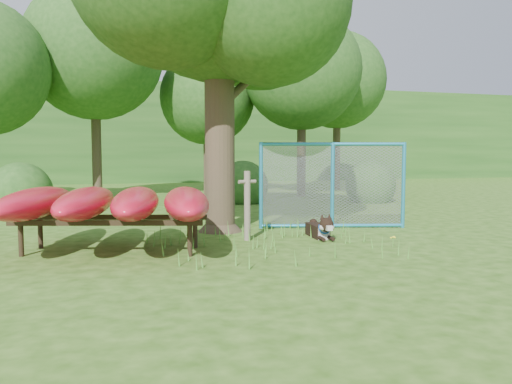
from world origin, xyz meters
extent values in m
plane|color=#275010|center=(0.00, 0.00, 0.00)|extent=(80.00, 80.00, 0.00)
cylinder|color=#362C1D|center=(-0.16, 2.84, 2.59)|extent=(0.81, 0.81, 5.17)
cone|color=#362C1D|center=(-0.16, 2.84, 0.26)|extent=(1.22, 1.22, 0.52)
sphere|color=#1C4313|center=(1.07, 3.82, 5.17)|extent=(3.72, 3.72, 3.72)
sphere|color=#1C4313|center=(0.67, 1.78, 4.76)|extent=(3.31, 3.31, 3.31)
cylinder|color=#362C1D|center=(0.44, 3.00, 3.31)|extent=(1.30, 1.00, 1.10)
cylinder|color=#362C1D|center=(-0.72, 2.90, 3.72)|extent=(1.22, 0.47, 1.06)
cylinder|color=#645C4B|center=(0.11, 1.53, 0.70)|extent=(0.16, 0.16, 1.40)
cylinder|color=#645C4B|center=(0.11, 1.53, 1.19)|extent=(0.38, 0.16, 0.08)
cylinder|color=black|center=(-4.00, 1.07, 0.28)|extent=(0.11, 0.11, 0.55)
cylinder|color=black|center=(-1.24, 0.28, 0.28)|extent=(0.11, 0.11, 0.55)
cylinder|color=black|center=(-3.78, 1.81, 0.28)|extent=(0.11, 0.11, 0.55)
cylinder|color=black|center=(-1.03, 1.02, 0.28)|extent=(0.11, 0.11, 0.55)
cube|color=black|center=(-2.62, 0.68, 0.57)|extent=(3.20, 1.00, 0.09)
cube|color=black|center=(-2.41, 1.42, 0.57)|extent=(3.20, 1.00, 0.09)
ellipsoid|color=red|center=(-3.78, 1.41, 0.88)|extent=(1.45, 3.40, 0.53)
ellipsoid|color=red|center=(-2.94, 1.17, 0.88)|extent=(1.34, 3.39, 0.53)
ellipsoid|color=red|center=(-2.09, 0.93, 0.88)|extent=(1.23, 3.38, 0.53)
ellipsoid|color=red|center=(-1.24, 0.68, 0.88)|extent=(1.12, 3.37, 0.53)
cube|color=black|center=(1.64, 1.51, 0.13)|extent=(0.34, 0.79, 0.26)
cube|color=beige|center=(1.61, 1.18, 0.12)|extent=(0.25, 0.17, 0.24)
sphere|color=black|center=(1.60, 0.98, 0.33)|extent=(0.29, 0.29, 0.29)
cube|color=beige|center=(1.59, 0.85, 0.29)|extent=(0.12, 0.16, 0.10)
sphere|color=beige|center=(1.51, 0.97, 0.29)|extent=(0.13, 0.13, 0.13)
sphere|color=beige|center=(1.69, 0.95, 0.29)|extent=(0.13, 0.13, 0.13)
cone|color=black|center=(1.53, 1.03, 0.49)|extent=(0.13, 0.14, 0.14)
cone|color=black|center=(1.68, 1.02, 0.49)|extent=(0.12, 0.13, 0.14)
cylinder|color=black|center=(1.50, 1.02, 0.06)|extent=(0.10, 0.34, 0.08)
cylinder|color=black|center=(1.70, 1.01, 0.06)|extent=(0.10, 0.34, 0.08)
sphere|color=black|center=(1.72, 1.93, 0.24)|extent=(0.18, 0.18, 0.18)
torus|color=#174CAC|center=(1.61, 1.07, 0.26)|extent=(0.28, 0.10, 0.28)
cylinder|color=#2994C1|center=(0.85, 3.01, 1.01)|extent=(0.11, 0.11, 2.01)
cylinder|color=#2994C1|center=(2.47, 2.58, 1.01)|extent=(0.11, 0.11, 2.01)
cylinder|color=#2994C1|center=(4.09, 2.16, 1.01)|extent=(0.11, 0.11, 2.01)
cylinder|color=#2994C1|center=(2.47, 2.58, 1.97)|extent=(3.26, 0.93, 0.08)
cylinder|color=#2994C1|center=(2.47, 2.58, 0.06)|extent=(3.26, 0.93, 0.08)
plane|color=slate|center=(2.47, 2.58, 1.01)|extent=(3.24, 0.85, 3.35)
cylinder|color=#4F9430|center=(2.53, 0.04, 0.09)|extent=(0.02, 0.02, 0.18)
sphere|color=#FFF328|center=(2.53, 0.04, 0.18)|extent=(0.03, 0.03, 0.03)
sphere|color=#FFF328|center=(2.56, 0.06, 0.19)|extent=(0.03, 0.03, 0.03)
sphere|color=#FFF328|center=(2.50, 0.06, 0.18)|extent=(0.03, 0.03, 0.03)
sphere|color=#FFF328|center=(2.55, 0.01, 0.18)|extent=(0.03, 0.03, 0.03)
sphere|color=#FFF328|center=(2.51, 0.02, 0.19)|extent=(0.03, 0.03, 0.03)
cylinder|color=#362C1D|center=(-3.00, 12.00, 2.62)|extent=(0.36, 0.36, 5.25)
sphere|color=#224F19|center=(-3.00, 12.00, 5.62)|extent=(5.20, 5.20, 5.20)
cylinder|color=#362C1D|center=(1.50, 13.00, 1.92)|extent=(0.36, 0.36, 3.85)
sphere|color=#224F19|center=(1.50, 13.00, 4.12)|extent=(4.00, 4.00, 4.00)
cylinder|color=#362C1D|center=(5.00, 11.00, 2.38)|extent=(0.36, 0.36, 4.76)
sphere|color=#224F19|center=(5.00, 11.00, 5.10)|extent=(4.80, 4.80, 4.80)
cylinder|color=#362C1D|center=(8.00, 14.00, 2.45)|extent=(0.36, 0.36, 4.90)
sphere|color=#224F19|center=(8.00, 14.00, 5.25)|extent=(4.60, 4.60, 4.60)
sphere|color=#224F19|center=(-5.00, 7.50, 0.00)|extent=(1.80, 1.80, 1.80)
sphere|color=#224F19|center=(6.50, 8.00, 0.00)|extent=(1.80, 1.80, 1.80)
sphere|color=#224F19|center=(2.00, 9.00, 0.00)|extent=(1.80, 1.80, 1.80)
cube|color=#224F19|center=(0.00, 28.00, 3.00)|extent=(80.00, 12.00, 6.00)
camera|label=1|loc=(-2.52, -8.08, 1.74)|focal=35.00mm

